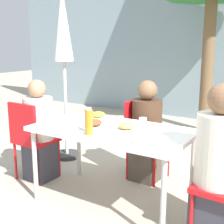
{
  "coord_description": "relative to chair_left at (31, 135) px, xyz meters",
  "views": [
    {
      "loc": [
        1.47,
        -2.33,
        1.5
      ],
      "look_at": [
        0.0,
        0.0,
        0.89
      ],
      "focal_mm": 50.0,
      "sensor_mm": 36.0,
      "label": 1
    }
  ],
  "objects": [
    {
      "name": "ground_plane",
      "position": [
        1.03,
        0.04,
        -0.52
      ],
      "size": [
        24.0,
        24.0,
        0.0
      ],
      "primitive_type": "plane",
      "color": "#B2A893"
    },
    {
      "name": "building_facade",
      "position": [
        1.03,
        3.92,
        0.98
      ],
      "size": [
        10.0,
        0.2,
        3.0
      ],
      "color": "gray",
      "rests_on": "ground"
    },
    {
      "name": "dining_table",
      "position": [
        1.03,
        0.04,
        0.16
      ],
      "size": [
        1.45,
        0.8,
        0.74
      ],
      "color": "white",
      "rests_on": "ground"
    },
    {
      "name": "chair_left",
      "position": [
        0.0,
        0.0,
        0.0
      ],
      "size": [
        0.41,
        0.41,
        0.89
      ],
      "rotation": [
        0.0,
        0.0,
        -0.04
      ],
      "color": "red",
      "rests_on": "ground"
    },
    {
      "name": "person_left",
      "position": [
        0.05,
        0.08,
        0.01
      ],
      "size": [
        0.32,
        0.32,
        1.13
      ],
      "rotation": [
        0.0,
        0.0,
        -0.04
      ],
      "color": "#383842",
      "rests_on": "ground"
    },
    {
      "name": "person_right",
      "position": [
        2.0,
        -0.02,
        0.06
      ],
      "size": [
        0.35,
        0.35,
        1.23
      ],
      "rotation": [
        0.0,
        0.0,
        3.08
      ],
      "color": "#383842",
      "rests_on": "ground"
    },
    {
      "name": "chair_far",
      "position": [
        0.99,
        0.75,
        0.0
      ],
      "size": [
        0.42,
        0.42,
        0.89
      ],
      "rotation": [
        0.0,
        0.0,
        -1.63
      ],
      "color": "red",
      "rests_on": "ground"
    },
    {
      "name": "person_far",
      "position": [
        1.07,
        0.69,
        0.01
      ],
      "size": [
        0.33,
        0.33,
        1.12
      ],
      "rotation": [
        0.0,
        0.0,
        -1.63
      ],
      "color": "#473D33",
      "rests_on": "ground"
    },
    {
      "name": "closed_umbrella",
      "position": [
        -0.15,
        0.77,
        1.0
      ],
      "size": [
        0.36,
        0.36,
        2.19
      ],
      "color": "#333333",
      "rests_on": "ground"
    },
    {
      "name": "plate_0",
      "position": [
        0.87,
        -0.02,
        0.25
      ],
      "size": [
        0.27,
        0.27,
        0.07
      ],
      "color": "white",
      "rests_on": "dining_table"
    },
    {
      "name": "plate_1",
      "position": [
        0.71,
        0.29,
        0.25
      ],
      "size": [
        0.25,
        0.25,
        0.07
      ],
      "color": "white",
      "rests_on": "dining_table"
    },
    {
      "name": "plate_2",
      "position": [
        1.18,
        0.04,
        0.25
      ],
      "size": [
        0.26,
        0.26,
        0.07
      ],
      "color": "white",
      "rests_on": "dining_table"
    },
    {
      "name": "bottle",
      "position": [
        0.97,
        -0.24,
        0.33
      ],
      "size": [
        0.07,
        0.07,
        0.23
      ],
      "color": "#B7751E",
      "rests_on": "dining_table"
    },
    {
      "name": "drinking_cup",
      "position": [
        1.25,
        0.23,
        0.26
      ],
      "size": [
        0.07,
        0.07,
        0.09
      ],
      "color": "white",
      "rests_on": "dining_table"
    },
    {
      "name": "salad_bowl",
      "position": [
        1.49,
        -0.23,
        0.25
      ],
      "size": [
        0.17,
        0.17,
        0.06
      ],
      "color": "white",
      "rests_on": "dining_table"
    }
  ]
}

